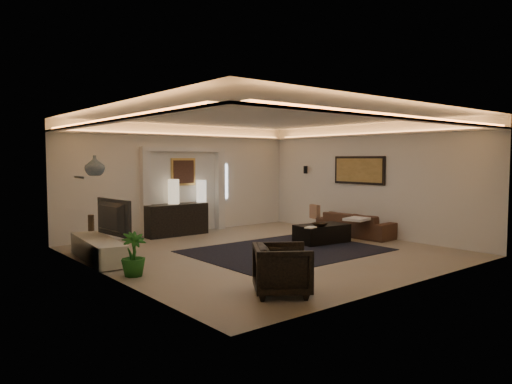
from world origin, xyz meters
TOP-DOWN VIEW (x-y plane):
  - floor at (0.00, 0.00)m, footprint 7.00×7.00m
  - ceiling at (0.00, 0.00)m, footprint 7.00×7.00m
  - wall_back at (0.00, 3.50)m, footprint 7.00×0.00m
  - wall_front at (0.00, -3.50)m, footprint 7.00×0.00m
  - wall_left at (-3.50, 0.00)m, footprint 0.00×7.00m
  - wall_right at (3.50, 0.00)m, footprint 0.00×7.00m
  - cove_soffit at (0.00, 0.00)m, footprint 7.00×7.00m
  - daylight_slit at (1.35, 3.48)m, footprint 0.25×0.03m
  - area_rug at (0.40, -0.20)m, footprint 4.00×3.00m
  - pilaster_left at (-1.15, 3.40)m, footprint 0.22×0.20m
  - pilaster_right at (1.15, 3.40)m, footprint 0.22×0.20m
  - alcove_header at (0.00, 3.40)m, footprint 2.52×0.20m
  - painting_frame at (0.00, 3.47)m, footprint 0.74×0.04m
  - painting_canvas at (0.00, 3.44)m, footprint 0.62×0.02m
  - art_panel_frame at (3.47, 0.30)m, footprint 0.04×1.64m
  - art_panel_gold at (3.44, 0.30)m, footprint 0.02×1.50m
  - wall_sconce at (3.38, 2.20)m, footprint 0.12×0.12m
  - wall_niche at (-3.44, 1.40)m, footprint 0.10×0.55m
  - console at (-0.41, 3.18)m, footprint 1.69×0.53m
  - lamp_left at (-0.42, 3.25)m, footprint 0.36×0.36m
  - lamp_right at (0.43, 3.25)m, footprint 0.30×0.30m
  - media_ledge at (-3.15, 1.43)m, footprint 0.78×2.24m
  - tv at (-2.88, 1.58)m, footprint 1.32×0.28m
  - figurine at (-2.88, 2.53)m, footprint 0.16×0.16m
  - ginger_jar at (-3.15, 1.49)m, footprint 0.51×0.51m
  - plant at (-3.15, -0.20)m, footprint 0.44×0.44m
  - sofa at (3.15, 0.11)m, footprint 2.11×0.94m
  - throw_blanket at (2.50, -0.44)m, footprint 0.66×0.58m
  - throw_pillow at (2.88, 1.33)m, footprint 0.21×0.39m
  - coffee_table at (1.72, -0.02)m, footprint 1.32×0.82m
  - bowl at (1.46, -0.20)m, footprint 0.35×0.35m
  - magazine at (1.09, -0.26)m, footprint 0.30×0.25m
  - armchair at (-1.93, -2.64)m, footprint 1.13×1.12m

SIDE VIEW (x-z plane):
  - floor at x=0.00m, z-range 0.00..0.00m
  - area_rug at x=0.40m, z-range 0.00..0.01m
  - coffee_table at x=1.72m, z-range -0.03..0.44m
  - media_ledge at x=-3.15m, z-range 0.02..0.43m
  - sofa at x=3.15m, z-range 0.00..0.60m
  - armchair at x=-1.93m, z-range 0.00..0.75m
  - plant at x=-3.15m, z-range 0.00..0.75m
  - console at x=-0.41m, z-range -0.02..0.82m
  - magazine at x=1.09m, z-range 0.41..0.44m
  - bowl at x=1.46m, z-range 0.41..0.49m
  - throw_blanket at x=2.50m, z-range 0.52..0.58m
  - throw_pillow at x=2.88m, z-range 0.36..0.74m
  - figurine at x=-2.88m, z-range 0.46..0.82m
  - tv at x=-2.88m, z-range 0.45..1.20m
  - lamp_left at x=-0.42m, z-range 0.77..1.41m
  - lamp_right at x=0.43m, z-range 0.79..1.39m
  - pilaster_left at x=-1.15m, z-range 0.00..2.20m
  - pilaster_right at x=1.15m, z-range 0.00..2.20m
  - daylight_slit at x=1.35m, z-range 0.85..1.85m
  - wall_back at x=0.00m, z-range -2.05..4.95m
  - wall_front at x=0.00m, z-range -2.05..4.95m
  - wall_left at x=-3.50m, z-range -2.05..4.95m
  - wall_right at x=3.50m, z-range -2.05..4.95m
  - painting_frame at x=0.00m, z-range 1.28..2.02m
  - painting_canvas at x=0.00m, z-range 1.34..1.96m
  - wall_niche at x=-3.44m, z-range 1.63..1.67m
  - wall_sconce at x=3.38m, z-range 1.57..1.79m
  - art_panel_gold at x=3.44m, z-range 1.39..2.01m
  - art_panel_frame at x=3.47m, z-range 1.33..2.07m
  - ginger_jar at x=-3.15m, z-range 1.67..2.07m
  - alcove_header at x=0.00m, z-range 2.19..2.31m
  - cove_soffit at x=0.00m, z-range 2.60..2.64m
  - ceiling at x=0.00m, z-range 2.90..2.90m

